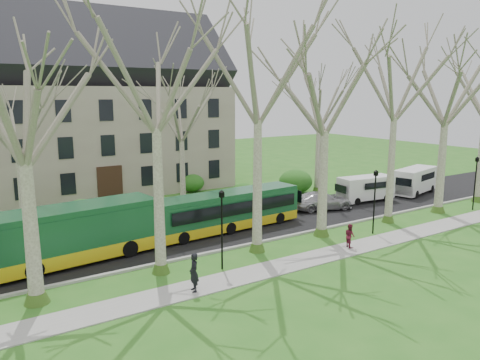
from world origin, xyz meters
name	(u,v)px	position (x,y,z in m)	size (l,w,h in m)	color
ground	(295,245)	(0.00, 0.00, 0.00)	(120.00, 120.00, 0.00)	#2B681D
sidewalk	(323,256)	(0.00, -2.50, 0.03)	(70.00, 2.00, 0.06)	gray
road	(247,224)	(0.00, 5.50, 0.03)	(80.00, 8.00, 0.06)	black
curb	(281,238)	(0.00, 1.50, 0.07)	(80.00, 0.25, 0.14)	#A5A39E
building	(87,108)	(-6.00, 24.00, 8.07)	(26.50, 12.20, 16.00)	gray
tree_row_verge	(295,134)	(0.00, 0.30, 7.00)	(49.00, 7.00, 14.00)	gray
tree_row_far	(194,137)	(-1.33, 11.00, 6.00)	(33.00, 7.00, 12.00)	gray
lamp_row	(307,208)	(0.00, -1.00, 2.57)	(36.22, 0.22, 4.30)	black
hedges	(142,197)	(-4.67, 14.00, 1.00)	(30.60, 8.60, 2.00)	#28611B
bus_lead	(38,240)	(-14.31, 4.22, 1.71)	(13.20, 2.75, 3.30)	#154C2A
bus_follow	(228,210)	(-1.85, 5.09, 1.43)	(10.95, 2.28, 2.74)	#154C2A
sedan	(322,201)	(7.56, 5.69, 0.79)	(2.03, 5.00, 1.45)	#AEADB2
van_a	(366,189)	(12.78, 5.80, 1.16)	(5.04, 1.83, 2.20)	white
van_b	(415,181)	(19.12, 5.44, 1.27)	(5.54, 2.02, 2.42)	white
pedestrian_a	(194,273)	(-8.68, -2.84, 1.00)	(0.68, 0.45, 1.88)	black
pedestrian_b	(350,236)	(2.41, -2.29, 0.79)	(0.71, 0.56, 1.47)	maroon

